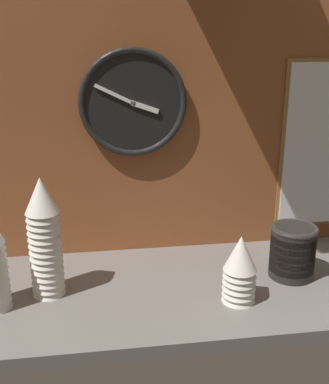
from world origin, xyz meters
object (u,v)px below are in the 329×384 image
Objects in this scene: cup_stack_center_right at (240,269)px; wall_clock at (133,103)px; cup_stack_left at (45,237)px; bowl_stack_right at (293,251)px.

cup_stack_center_right is 0.58m from wall_clock.
cup_stack_center_right is (0.52, -0.12, -0.07)m from cup_stack_left.
cup_stack_left is 1.78× the size of cup_stack_center_right.
bowl_stack_right is 0.65m from wall_clock.
cup_stack_left is at bearing 167.40° from cup_stack_center_right.
bowl_stack_right is (0.20, 0.11, -0.01)m from cup_stack_center_right.
cup_stack_center_right is at bearing -12.60° from cup_stack_left.
wall_clock is at bearing 41.14° from cup_stack_left.
bowl_stack_right is at bearing -28.00° from wall_clock.
cup_stack_center_right is at bearing -150.80° from bowl_stack_right.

